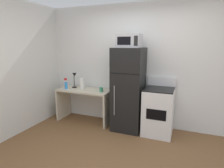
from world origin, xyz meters
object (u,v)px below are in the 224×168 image
object	(u,v)px
paper_towel_roll	(82,84)
oven_range	(158,111)
coffee_mug	(101,89)
spray_bottle	(66,85)
refrigerator	(128,90)
desk_lamp	(74,78)
desk	(85,99)
microwave	(129,41)

from	to	relation	value
paper_towel_roll	oven_range	xyz separation A→B (m)	(1.76, -0.07, -0.40)
coffee_mug	paper_towel_roll	distance (m)	0.54
spray_bottle	paper_towel_roll	size ratio (longest dim) A/B	1.04
paper_towel_roll	refrigerator	distance (m)	1.14
desk_lamp	paper_towel_roll	world-z (taller)	desk_lamp
coffee_mug	paper_towel_roll	world-z (taller)	paper_towel_roll
oven_range	refrigerator	bearing A→B (deg)	-179.64
spray_bottle	desk	bearing A→B (deg)	13.61
desk	desk_lamp	world-z (taller)	desk_lamp
desk	refrigerator	bearing A→B (deg)	-1.53
spray_bottle	paper_towel_roll	bearing A→B (deg)	24.35
spray_bottle	paper_towel_roll	world-z (taller)	spray_bottle
desk_lamp	oven_range	distance (m)	2.04
desk_lamp	coffee_mug	bearing A→B (deg)	-7.74
paper_towel_roll	desk_lamp	bearing A→B (deg)	176.13
desk	refrigerator	world-z (taller)	refrigerator
paper_towel_roll	refrigerator	bearing A→B (deg)	-3.92
refrigerator	microwave	size ratio (longest dim) A/B	3.68
refrigerator	desk	bearing A→B (deg)	178.47
spray_bottle	coffee_mug	bearing A→B (deg)	4.43
refrigerator	coffee_mug	bearing A→B (deg)	-179.27
desk_lamp	oven_range	world-z (taller)	desk_lamp
coffee_mug	paper_towel_roll	xyz separation A→B (m)	(-0.53, 0.09, 0.07)
paper_towel_roll	microwave	bearing A→B (deg)	-4.98
desk	microwave	world-z (taller)	microwave
desk	refrigerator	size ratio (longest dim) A/B	0.73
desk	coffee_mug	size ratio (longest dim) A/B	13.00
microwave	desk	bearing A→B (deg)	177.32
desk	coffee_mug	distance (m)	0.51
desk	spray_bottle	world-z (taller)	spray_bottle
desk_lamp	refrigerator	distance (m)	1.36
desk	spray_bottle	distance (m)	0.54
microwave	spray_bottle	bearing A→B (deg)	-177.92
desk	spray_bottle	size ratio (longest dim) A/B	4.96
coffee_mug	oven_range	size ratio (longest dim) A/B	0.09
desk_lamp	microwave	size ratio (longest dim) A/B	0.77
coffee_mug	refrigerator	xyz separation A→B (m)	(0.61, 0.01, 0.05)
oven_range	coffee_mug	bearing A→B (deg)	-179.46
microwave	desk_lamp	bearing A→B (deg)	175.19
coffee_mug	spray_bottle	size ratio (longest dim) A/B	0.38
refrigerator	oven_range	size ratio (longest dim) A/B	1.54
coffee_mug	refrigerator	world-z (taller)	refrigerator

